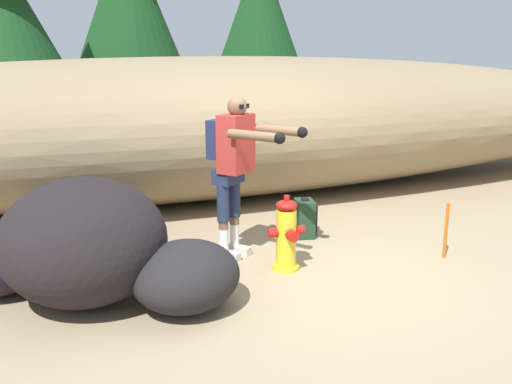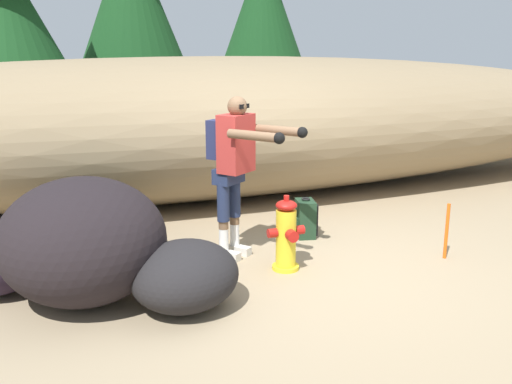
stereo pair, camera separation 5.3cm
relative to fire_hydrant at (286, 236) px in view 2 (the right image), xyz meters
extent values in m
cube|color=#998466|center=(0.22, -0.20, -0.37)|extent=(56.00, 56.00, 0.04)
ellipsoid|color=#897556|center=(0.22, 3.16, 0.68)|extent=(16.69, 3.20, 2.06)
cylinder|color=yellow|center=(0.00, 0.00, -0.33)|extent=(0.27, 0.27, 0.04)
cylinder|color=yellow|center=(0.00, 0.00, -0.03)|extent=(0.20, 0.20, 0.58)
ellipsoid|color=red|center=(0.00, 0.00, 0.31)|extent=(0.21, 0.21, 0.10)
cylinder|color=red|center=(0.00, 0.00, 0.39)|extent=(0.06, 0.06, 0.05)
cylinder|color=red|center=(-0.15, 0.00, 0.04)|extent=(0.09, 0.09, 0.09)
cylinder|color=red|center=(0.15, 0.00, 0.04)|extent=(0.09, 0.09, 0.09)
cylinder|color=red|center=(0.00, -0.14, 0.04)|extent=(0.11, 0.09, 0.11)
cube|color=beige|center=(-0.30, 0.58, -0.31)|extent=(0.23, 0.27, 0.09)
cylinder|color=white|center=(-0.33, 0.63, -0.14)|extent=(0.10, 0.10, 0.24)
cylinder|color=brown|center=(-0.33, 0.63, 0.02)|extent=(0.10, 0.10, 0.09)
cylinder|color=#232D4C|center=(-0.33, 0.63, 0.27)|extent=(0.13, 0.13, 0.42)
cube|color=beige|center=(-0.46, 0.46, -0.31)|extent=(0.23, 0.27, 0.09)
cylinder|color=white|center=(-0.49, 0.51, -0.14)|extent=(0.10, 0.10, 0.24)
cylinder|color=brown|center=(-0.49, 0.51, 0.02)|extent=(0.10, 0.10, 0.09)
cylinder|color=#232D4C|center=(-0.49, 0.51, 0.27)|extent=(0.13, 0.13, 0.42)
cube|color=#232D4C|center=(-0.41, 0.57, 0.53)|extent=(0.38, 0.35, 0.16)
cube|color=#B2332D|center=(-0.35, 0.49, 0.87)|extent=(0.43, 0.41, 0.59)
cube|color=#23284C|center=(-0.47, 0.65, 0.90)|extent=(0.32, 0.29, 0.40)
sphere|color=brown|center=(-0.34, 0.47, 1.25)|extent=(0.20, 0.20, 0.20)
cube|color=black|center=(-0.29, 0.40, 1.26)|extent=(0.13, 0.10, 0.04)
cylinder|color=brown|center=(0.04, 0.32, 1.01)|extent=(0.42, 0.52, 0.09)
sphere|color=black|center=(0.20, 0.10, 1.01)|extent=(0.11, 0.11, 0.11)
cylinder|color=brown|center=(-0.31, 0.06, 1.01)|extent=(0.42, 0.52, 0.09)
sphere|color=black|center=(-0.15, -0.16, 1.01)|extent=(0.11, 0.11, 0.11)
cube|color=#1E3823|center=(0.62, 0.86, -0.13)|extent=(0.26, 0.34, 0.44)
cube|color=#1E3823|center=(0.49, 0.89, -0.20)|extent=(0.10, 0.22, 0.20)
torus|color=black|center=(0.62, 0.86, 0.11)|extent=(0.10, 0.10, 0.02)
cube|color=black|center=(0.72, 0.76, -0.13)|extent=(0.04, 0.06, 0.37)
cube|color=black|center=(0.75, 0.92, -0.13)|extent=(0.04, 0.06, 0.37)
ellipsoid|color=black|center=(-1.76, 0.98, 0.07)|extent=(1.50, 1.35, 0.85)
ellipsoid|color=black|center=(-1.93, -0.03, 0.20)|extent=(1.74, 1.73, 1.10)
ellipsoid|color=black|center=(-1.15, -0.50, -0.06)|extent=(1.23, 1.20, 0.59)
cylinder|color=#47331E|center=(-2.61, 5.26, 0.30)|extent=(0.28, 0.28, 1.31)
cone|color=#143D19|center=(-2.61, 5.26, 2.15)|extent=(2.37, 2.37, 2.38)
cylinder|color=#47331E|center=(-0.37, 6.93, 0.28)|extent=(0.31, 0.31, 1.28)
cone|color=#143D19|center=(-0.37, 6.93, 2.55)|extent=(2.54, 2.54, 3.25)
cylinder|color=#47331E|center=(3.01, 8.43, 0.46)|extent=(0.26, 0.26, 1.63)
cone|color=#143D19|center=(3.01, 8.43, 2.73)|extent=(2.16, 2.16, 2.91)
cylinder|color=#E55914|center=(1.71, -0.31, -0.05)|extent=(0.04, 0.04, 0.60)
camera|label=1|loc=(-2.18, -4.83, 1.80)|focal=39.31mm
camera|label=2|loc=(-2.13, -4.85, 1.80)|focal=39.31mm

